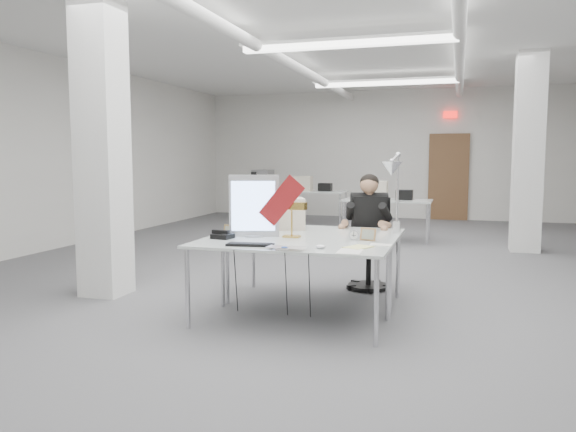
{
  "coord_description": "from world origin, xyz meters",
  "views": [
    {
      "loc": [
        1.45,
        -7.32,
        1.53
      ],
      "look_at": [
        -0.17,
        -2.0,
        0.95
      ],
      "focal_mm": 35.0,
      "sensor_mm": 36.0,
      "label": 1
    }
  ],
  "objects_px": {
    "desk_main": "(290,245)",
    "bankers_lamp": "(292,220)",
    "office_chair": "(369,242)",
    "seated_person": "(369,213)",
    "laptop": "(284,249)",
    "desk_phone": "(223,236)",
    "monitor": "(254,206)",
    "architect_lamp": "(395,188)",
    "beige_monitor": "(287,214)"
  },
  "relations": [
    {
      "from": "laptop",
      "to": "desk_phone",
      "type": "relative_size",
      "value": 1.83
    },
    {
      "from": "desk_main",
      "to": "beige_monitor",
      "type": "bearing_deg",
      "value": 108.45
    },
    {
      "from": "architect_lamp",
      "to": "desk_main",
      "type": "bearing_deg",
      "value": -139.44
    },
    {
      "from": "laptop",
      "to": "architect_lamp",
      "type": "height_order",
      "value": "architect_lamp"
    },
    {
      "from": "architect_lamp",
      "to": "seated_person",
      "type": "bearing_deg",
      "value": 114.78
    },
    {
      "from": "architect_lamp",
      "to": "office_chair",
      "type": "bearing_deg",
      "value": 113.57
    },
    {
      "from": "laptop",
      "to": "bankers_lamp",
      "type": "relative_size",
      "value": 0.97
    },
    {
      "from": "desk_main",
      "to": "bankers_lamp",
      "type": "xyz_separation_m",
      "value": [
        -0.09,
        0.36,
        0.18
      ]
    },
    {
      "from": "desk_main",
      "to": "seated_person",
      "type": "bearing_deg",
      "value": 73.2
    },
    {
      "from": "desk_main",
      "to": "architect_lamp",
      "type": "height_order",
      "value": "architect_lamp"
    },
    {
      "from": "architect_lamp",
      "to": "beige_monitor",
      "type": "bearing_deg",
      "value": 168.51
    },
    {
      "from": "seated_person",
      "to": "desk_phone",
      "type": "distance_m",
      "value": 1.88
    },
    {
      "from": "desk_main",
      "to": "desk_phone",
      "type": "distance_m",
      "value": 0.71
    },
    {
      "from": "office_chair",
      "to": "architect_lamp",
      "type": "bearing_deg",
      "value": -84.36
    },
    {
      "from": "seated_person",
      "to": "bankers_lamp",
      "type": "height_order",
      "value": "seated_person"
    },
    {
      "from": "laptop",
      "to": "beige_monitor",
      "type": "xyz_separation_m",
      "value": [
        -0.39,
        1.38,
        0.15
      ]
    },
    {
      "from": "desk_phone",
      "to": "beige_monitor",
      "type": "xyz_separation_m",
      "value": [
        0.38,
        0.87,
        0.15
      ]
    },
    {
      "from": "beige_monitor",
      "to": "laptop",
      "type": "bearing_deg",
      "value": -95.74
    },
    {
      "from": "laptop",
      "to": "monitor",
      "type": "bearing_deg",
      "value": 129.65
    },
    {
      "from": "monitor",
      "to": "desk_phone",
      "type": "bearing_deg",
      "value": -154.72
    },
    {
      "from": "office_chair",
      "to": "beige_monitor",
      "type": "bearing_deg",
      "value": -158.23
    },
    {
      "from": "monitor",
      "to": "architect_lamp",
      "type": "height_order",
      "value": "architect_lamp"
    },
    {
      "from": "office_chair",
      "to": "desk_main",
      "type": "bearing_deg",
      "value": -123.67
    },
    {
      "from": "desk_main",
      "to": "bankers_lamp",
      "type": "distance_m",
      "value": 0.41
    },
    {
      "from": "office_chair",
      "to": "seated_person",
      "type": "bearing_deg",
      "value": -107.37
    },
    {
      "from": "office_chair",
      "to": "architect_lamp",
      "type": "distance_m",
      "value": 1.19
    },
    {
      "from": "desk_phone",
      "to": "architect_lamp",
      "type": "relative_size",
      "value": 0.19
    },
    {
      "from": "seated_person",
      "to": "beige_monitor",
      "type": "distance_m",
      "value": 0.99
    },
    {
      "from": "seated_person",
      "to": "architect_lamp",
      "type": "height_order",
      "value": "architect_lamp"
    },
    {
      "from": "desk_main",
      "to": "seated_person",
      "type": "height_order",
      "value": "seated_person"
    },
    {
      "from": "seated_person",
      "to": "office_chair",
      "type": "bearing_deg",
      "value": 72.63
    },
    {
      "from": "seated_person",
      "to": "monitor",
      "type": "height_order",
      "value": "monitor"
    },
    {
      "from": "architect_lamp",
      "to": "laptop",
      "type": "bearing_deg",
      "value": -124.04
    },
    {
      "from": "laptop",
      "to": "architect_lamp",
      "type": "bearing_deg",
      "value": 58.55
    },
    {
      "from": "office_chair",
      "to": "desk_phone",
      "type": "xyz_separation_m",
      "value": [
        -1.17,
        -1.52,
        0.23
      ]
    },
    {
      "from": "bankers_lamp",
      "to": "beige_monitor",
      "type": "distance_m",
      "value": 0.65
    },
    {
      "from": "laptop",
      "to": "architect_lamp",
      "type": "distance_m",
      "value": 1.45
    },
    {
      "from": "monitor",
      "to": "seated_person",
      "type": "bearing_deg",
      "value": 35.48
    },
    {
      "from": "monitor",
      "to": "desk_phone",
      "type": "xyz_separation_m",
      "value": [
        -0.24,
        -0.22,
        -0.28
      ]
    },
    {
      "from": "office_chair",
      "to": "laptop",
      "type": "distance_m",
      "value": 2.07
    },
    {
      "from": "desk_main",
      "to": "monitor",
      "type": "distance_m",
      "value": 0.64
    },
    {
      "from": "monitor",
      "to": "desk_main",
      "type": "bearing_deg",
      "value": -51.63
    },
    {
      "from": "monitor",
      "to": "beige_monitor",
      "type": "bearing_deg",
      "value": 60.04
    },
    {
      "from": "office_chair",
      "to": "beige_monitor",
      "type": "distance_m",
      "value": 1.09
    },
    {
      "from": "seated_person",
      "to": "desk_main",
      "type": "bearing_deg",
      "value": -124.17
    },
    {
      "from": "seated_person",
      "to": "architect_lamp",
      "type": "relative_size",
      "value": 0.91
    },
    {
      "from": "laptop",
      "to": "office_chair",
      "type": "bearing_deg",
      "value": 82.03
    },
    {
      "from": "desk_main",
      "to": "seated_person",
      "type": "distance_m",
      "value": 1.63
    },
    {
      "from": "seated_person",
      "to": "architect_lamp",
      "type": "xyz_separation_m",
      "value": [
        0.38,
        -0.84,
        0.33
      ]
    },
    {
      "from": "monitor",
      "to": "laptop",
      "type": "distance_m",
      "value": 0.95
    }
  ]
}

